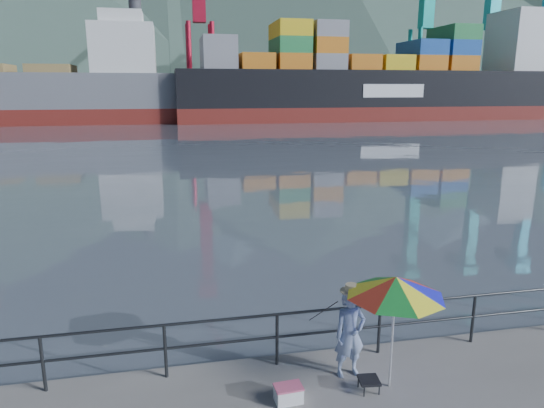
% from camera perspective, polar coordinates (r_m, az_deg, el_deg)
% --- Properties ---
extents(harbor_water, '(500.00, 280.00, 0.00)m').
position_cam_1_polar(harbor_water, '(136.24, -11.62, 11.18)').
color(harbor_water, slate).
rests_on(harbor_water, ground).
extents(far_dock, '(200.00, 40.00, 0.40)m').
position_cam_1_polar(far_dock, '(99.85, -5.62, 10.62)').
color(far_dock, '#514F4C').
rests_on(far_dock, ground).
extents(guardrail, '(22.00, 0.06, 1.03)m').
position_cam_1_polar(guardrail, '(9.06, -5.85, -16.08)').
color(guardrail, '#2D3033').
rests_on(guardrail, ground).
extents(mountains, '(600.00, 332.80, 80.00)m').
position_cam_1_polar(mountains, '(219.65, -1.31, 21.54)').
color(mountains, '#385147').
rests_on(mountains, ground).
extents(port_cranes, '(116.00, 28.00, 38.40)m').
position_cam_1_polar(port_cranes, '(96.20, 8.12, 19.99)').
color(port_cranes, '#CF492C').
rests_on(port_cranes, ground).
extents(container_stacks, '(58.00, 8.40, 7.80)m').
position_cam_1_polar(container_stacks, '(106.34, 7.94, 12.31)').
color(container_stacks, yellow).
rests_on(container_stacks, ground).
extents(fisherman, '(0.61, 0.43, 1.58)m').
position_cam_1_polar(fisherman, '(8.88, 9.14, -14.87)').
color(fisherman, '#365897').
rests_on(fisherman, ground).
extents(beach_umbrella, '(1.67, 1.67, 2.00)m').
position_cam_1_polar(beach_umbrella, '(8.25, 14.33, -9.40)').
color(beach_umbrella, white).
rests_on(beach_umbrella, ground).
extents(folding_stool, '(0.37, 0.37, 0.22)m').
position_cam_1_polar(folding_stool, '(8.86, 11.31, -20.10)').
color(folding_stool, black).
rests_on(folding_stool, ground).
extents(cooler_bag, '(0.45, 0.32, 0.25)m').
position_cam_1_polar(cooler_bag, '(8.47, 1.95, -21.49)').
color(cooler_bag, white).
rests_on(cooler_bag, ground).
extents(fishing_rod, '(0.04, 1.71, 1.21)m').
position_cam_1_polar(fishing_rod, '(9.77, 5.78, -17.25)').
color(fishing_rod, black).
rests_on(fishing_rod, ground).
extents(bulk_carrier, '(53.40, 9.24, 14.50)m').
position_cam_1_polar(bulk_carrier, '(80.71, -27.67, 11.41)').
color(bulk_carrier, maroon).
rests_on(bulk_carrier, ground).
extents(container_ship, '(66.13, 11.02, 18.10)m').
position_cam_1_polar(container_ship, '(84.82, 13.57, 13.72)').
color(container_ship, maroon).
rests_on(container_ship, ground).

